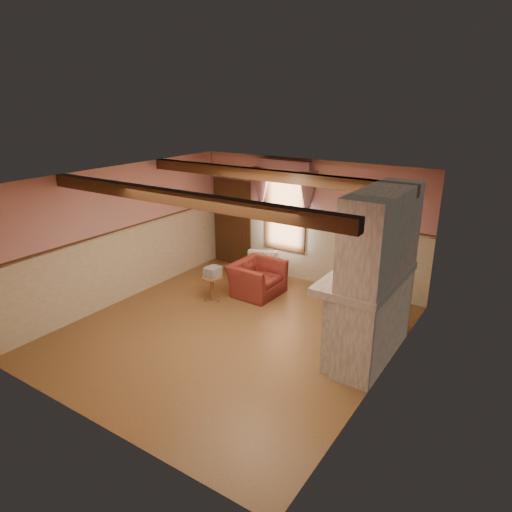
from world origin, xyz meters
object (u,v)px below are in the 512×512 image
Objects in this scene: side_table at (212,288)px; mantel_clock at (379,258)px; bowl at (363,274)px; radiator at (263,263)px; armchair at (257,278)px; oil_lamp at (374,260)px.

mantel_clock reaches higher than side_table.
bowl is 0.74m from mantel_clock.
radiator is 4.15m from bowl.
armchair reaches higher than side_table.
side_table is 1.96× the size of oil_lamp.
bowl is at bearing -57.21° from radiator.
bowl reaches higher than armchair.
mantel_clock is at bearing 90.00° from bowl.
bowl reaches higher than side_table.
mantel_clock is at bearing -98.14° from armchair.
side_table is 3.62m from mantel_clock.
armchair is at bearing 169.99° from mantel_clock.
oil_lamp is at bearing -103.44° from armchair.
side_table is at bearing -174.78° from mantel_clock.
side_table is at bearing 172.73° from bowl.
mantel_clock reaches higher than bowl.
mantel_clock reaches higher than armchair.
armchair is at bearing 164.69° from oil_lamp.
oil_lamp reaches higher than bowl.
oil_lamp reaches higher than side_table.
mantel_clock is at bearing -47.49° from radiator.
side_table is at bearing 145.08° from armchair.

